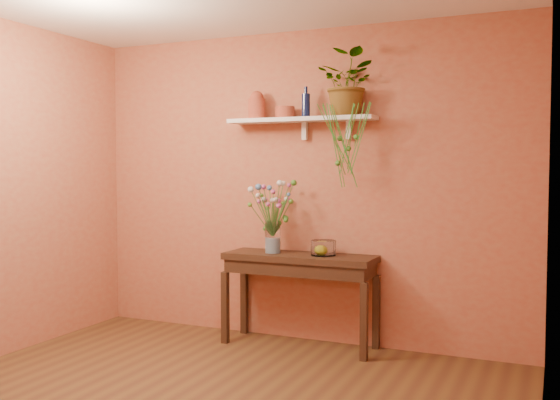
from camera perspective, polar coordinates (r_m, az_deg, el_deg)
room at (r=3.73m, az=-9.69°, el=0.39°), size 4.04×4.04×2.70m
sideboard at (r=5.34m, az=1.79°, el=-6.14°), size 1.29×0.41×0.78m
wall_shelf at (r=5.39m, az=2.01°, el=7.24°), size 1.30×0.24×0.19m
terracotta_jug at (r=5.57m, az=-2.12°, el=8.54°), size 0.16×0.16×0.25m
terracotta_pot at (r=5.46m, az=0.46°, el=7.94°), size 0.22×0.22×0.10m
blue_bottle at (r=5.37m, az=2.36°, el=8.62°), size 0.09×0.09×0.26m
spider_plant at (r=5.27m, az=6.27°, el=10.45°), size 0.54×0.49×0.53m
plant_fronds at (r=5.08m, az=5.93°, el=5.19°), size 0.44×0.30×0.67m
glass_vase at (r=5.38m, az=-0.66°, el=-3.59°), size 0.13×0.13×0.27m
bouquet at (r=5.36m, az=-0.58°, el=-0.17°), size 0.41×0.42×0.48m
glass_bowl at (r=5.25m, az=3.95°, el=-4.40°), size 0.21×0.21×0.13m
lemon at (r=5.24m, az=3.78°, el=-4.54°), size 0.08×0.08×0.08m
carton at (r=5.39m, az=-0.88°, el=-4.20°), size 0.07×0.06×0.12m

